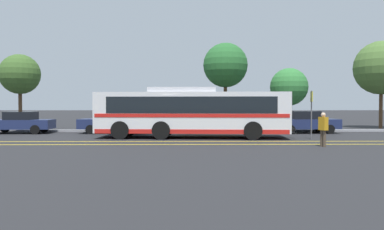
% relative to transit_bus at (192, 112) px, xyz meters
% --- Properties ---
extents(ground_plane, '(220.00, 220.00, 0.00)m').
position_rel_transit_bus_xyz_m(ground_plane, '(-0.37, 0.03, -1.49)').
color(ground_plane, '#262628').
extents(lane_strip_0, '(30.82, 0.20, 0.01)m').
position_rel_transit_bus_xyz_m(lane_strip_0, '(0.01, -2.20, -1.49)').
color(lane_strip_0, gold).
rests_on(lane_strip_0, ground_plane).
extents(lane_strip_1, '(30.82, 0.20, 0.01)m').
position_rel_transit_bus_xyz_m(lane_strip_1, '(0.01, -3.68, -1.49)').
color(lane_strip_1, gold).
rests_on(lane_strip_1, ground_plane).
extents(curb_strip, '(38.82, 0.36, 0.15)m').
position_rel_transit_bus_xyz_m(curb_strip, '(0.01, 4.81, -1.42)').
color(curb_strip, '#99999E').
rests_on(curb_strip, ground_plane).
extents(transit_bus, '(11.27, 3.29, 2.88)m').
position_rel_transit_bus_xyz_m(transit_bus, '(0.00, 0.00, 0.00)').
color(transit_bus, silver).
rests_on(transit_bus, ground_plane).
extents(parked_car_0, '(4.32, 2.02, 1.44)m').
position_rel_transit_bus_xyz_m(parked_car_0, '(-11.37, 3.42, -0.77)').
color(parked_car_0, navy).
rests_on(parked_car_0, ground_plane).
extents(parked_car_1, '(4.88, 2.11, 1.45)m').
position_rel_transit_bus_xyz_m(parked_car_1, '(-5.03, 3.60, -0.76)').
color(parked_car_1, navy).
rests_on(parked_car_1, ground_plane).
extents(parked_car_2, '(4.47, 1.91, 1.56)m').
position_rel_transit_bus_xyz_m(parked_car_2, '(1.28, 3.63, -0.71)').
color(parked_car_2, olive).
rests_on(parked_car_2, ground_plane).
extents(parked_car_3, '(4.38, 2.21, 1.48)m').
position_rel_transit_bus_xyz_m(parked_car_3, '(7.66, 3.56, -0.75)').
color(parked_car_3, navy).
rests_on(parked_car_3, ground_plane).
extents(pedestrian_0, '(0.35, 0.47, 1.55)m').
position_rel_transit_bus_xyz_m(pedestrian_0, '(5.88, -4.70, -0.62)').
color(pedestrian_0, brown).
rests_on(pedestrian_0, ground_plane).
extents(bus_stop_sign, '(0.07, 0.40, 2.68)m').
position_rel_transit_bus_xyz_m(bus_stop_sign, '(6.58, -1.01, 0.19)').
color(bus_stop_sign, '#59595E').
rests_on(bus_stop_sign, ground_plane).
extents(tree_0, '(4.30, 4.30, 7.02)m').
position_rel_transit_bus_xyz_m(tree_0, '(15.32, 8.36, 3.37)').
color(tree_0, '#513823').
rests_on(tree_0, ground_plane).
extents(tree_1, '(3.07, 3.07, 4.90)m').
position_rel_transit_bus_xyz_m(tree_1, '(8.07, 9.01, 1.86)').
color(tree_1, '#513823').
rests_on(tree_1, ground_plane).
extents(tree_2, '(3.17, 3.17, 5.93)m').
position_rel_transit_bus_xyz_m(tree_2, '(-13.61, 8.57, 2.83)').
color(tree_2, '#513823').
rests_on(tree_2, ground_plane).
extents(tree_3, '(3.52, 3.52, 6.79)m').
position_rel_transit_bus_xyz_m(tree_3, '(2.77, 8.16, 3.52)').
color(tree_3, '#513823').
rests_on(tree_3, ground_plane).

